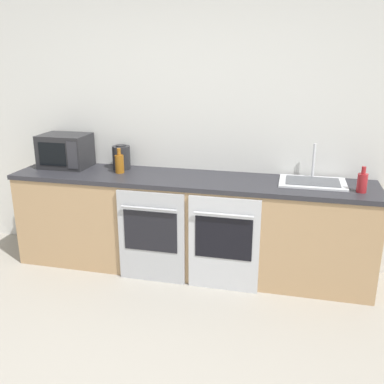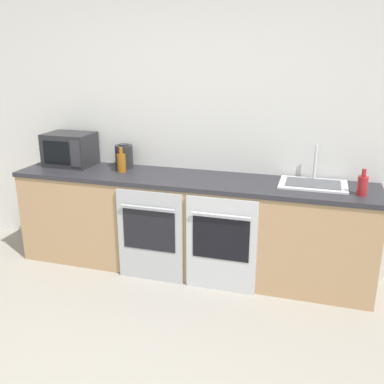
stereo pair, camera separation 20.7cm
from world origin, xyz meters
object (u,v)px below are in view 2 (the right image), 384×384
(bottle_amber, at_px, (121,162))
(oven_right, at_px, (221,245))
(oven_left, at_px, (150,236))
(microwave, at_px, (70,149))
(sink, at_px, (313,183))
(bottle_red, at_px, (363,185))
(kettle, at_px, (124,156))

(bottle_amber, bearing_deg, oven_right, -17.55)
(oven_left, relative_size, bottle_amber, 3.58)
(microwave, height_order, sink, microwave)
(oven_left, height_order, bottle_red, bottle_red)
(microwave, bearing_deg, bottle_amber, -8.92)
(bottle_amber, bearing_deg, bottle_red, -2.96)
(kettle, bearing_deg, bottle_red, -6.95)
(oven_left, xyz_separation_m, bottle_red, (1.68, 0.22, 0.54))
(oven_right, xyz_separation_m, bottle_red, (1.05, 0.22, 0.54))
(oven_left, bearing_deg, bottle_amber, 140.68)
(kettle, bearing_deg, oven_left, -47.32)
(bottle_amber, relative_size, kettle, 1.00)
(microwave, bearing_deg, oven_left, -22.96)
(sink, bearing_deg, microwave, 179.32)
(kettle, height_order, sink, sink)
(bottle_amber, distance_m, sink, 1.72)
(oven_right, bearing_deg, bottle_amber, 162.45)
(kettle, bearing_deg, sink, -2.79)
(kettle, distance_m, sink, 1.76)
(microwave, relative_size, kettle, 1.97)
(bottle_amber, bearing_deg, microwave, 171.08)
(oven_left, distance_m, oven_right, 0.63)
(oven_left, height_order, microwave, microwave)
(oven_left, relative_size, microwave, 1.82)
(oven_left, distance_m, microwave, 1.24)
(microwave, distance_m, bottle_red, 2.68)
(bottle_red, bearing_deg, sink, 154.68)
(bottle_red, relative_size, sink, 0.38)
(microwave, bearing_deg, sink, -0.68)
(sink, bearing_deg, bottle_red, -25.32)
(oven_right, relative_size, sink, 1.50)
(microwave, relative_size, bottle_red, 2.17)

